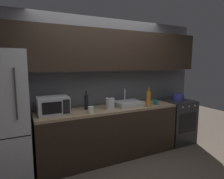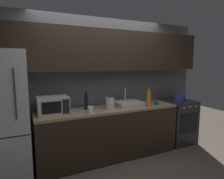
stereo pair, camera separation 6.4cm
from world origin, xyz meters
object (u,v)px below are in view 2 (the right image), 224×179
object	(u,v)px
oven_range	(178,121)
mug_teal	(156,102)
refrigerator	(3,117)
mug_clear	(90,110)
microwave	(53,105)
wine_bottle_dark	(86,102)
cooking_pot	(179,97)
kettle	(110,103)
wine_bottle_amber	(149,99)

from	to	relation	value
oven_range	mug_teal	distance (m)	0.85
refrigerator	mug_clear	size ratio (longest dim) A/B	17.91
microwave	wine_bottle_dark	world-z (taller)	wine_bottle_dark
wine_bottle_dark	cooking_pot	xyz separation A→B (m)	(2.00, -0.08, -0.06)
kettle	microwave	bearing A→B (deg)	174.59
oven_range	wine_bottle_dark	world-z (taller)	wine_bottle_dark
refrigerator	mug_clear	bearing A→B (deg)	-8.21
wine_bottle_amber	wine_bottle_dark	bearing A→B (deg)	165.62
microwave	cooking_pot	xyz separation A→B (m)	(2.56, -0.02, -0.07)
kettle	refrigerator	bearing A→B (deg)	177.53
refrigerator	microwave	world-z (taller)	refrigerator
mug_clear	wine_bottle_amber	bearing A→B (deg)	-1.30
mug_clear	mug_teal	distance (m)	1.32
refrigerator	mug_teal	distance (m)	2.54
microwave	mug_clear	xyz separation A→B (m)	(0.54, -0.19, -0.08)
microwave	kettle	world-z (taller)	microwave
oven_range	refrigerator	bearing A→B (deg)	179.98
mug_clear	microwave	bearing A→B (deg)	160.18
wine_bottle_amber	kettle	bearing A→B (deg)	169.43
wine_bottle_dark	wine_bottle_amber	xyz separation A→B (m)	(1.08, -0.28, 0.01)
kettle	mug_clear	world-z (taller)	kettle
wine_bottle_dark	mug_teal	xyz separation A→B (m)	(1.31, -0.20, -0.08)
wine_bottle_dark	cooking_pot	distance (m)	2.01
mug_teal	oven_range	bearing A→B (deg)	10.11
cooking_pot	microwave	bearing A→B (deg)	179.59
kettle	wine_bottle_dark	world-z (taller)	wine_bottle_dark
wine_bottle_amber	mug_clear	size ratio (longest dim) A/B	3.31
mug_clear	mug_teal	xyz separation A→B (m)	(1.32, 0.05, -0.01)
microwave	mug_teal	size ratio (longest dim) A/B	4.99
kettle	mug_clear	bearing A→B (deg)	-164.60
wine_bottle_dark	kettle	bearing A→B (deg)	-21.14
microwave	mug_clear	world-z (taller)	microwave
mug_clear	mug_teal	bearing A→B (deg)	2.30
wine_bottle_dark	cooking_pot	bearing A→B (deg)	-2.17
kettle	mug_clear	xyz separation A→B (m)	(-0.39, -0.11, -0.04)
refrigerator	wine_bottle_amber	xyz separation A→B (m)	(2.31, -0.20, 0.11)
microwave	mug_teal	world-z (taller)	microwave
refrigerator	cooking_pot	distance (m)	3.24
microwave	mug_clear	size ratio (longest dim) A/B	4.44
kettle	wine_bottle_amber	world-z (taller)	wine_bottle_amber
microwave	wine_bottle_amber	world-z (taller)	wine_bottle_amber
oven_range	wine_bottle_dark	size ratio (longest dim) A/B	2.87
mug_teal	microwave	bearing A→B (deg)	175.65
mug_teal	cooking_pot	xyz separation A→B (m)	(0.70, 0.12, 0.02)
kettle	mug_teal	xyz separation A→B (m)	(0.93, -0.05, -0.05)
microwave	kettle	xyz separation A→B (m)	(0.93, -0.09, -0.04)
microwave	cooking_pot	world-z (taller)	microwave
refrigerator	wine_bottle_amber	distance (m)	2.32
oven_range	microwave	distance (m)	2.61
wine_bottle_amber	cooking_pot	size ratio (longest dim) A/B	1.46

